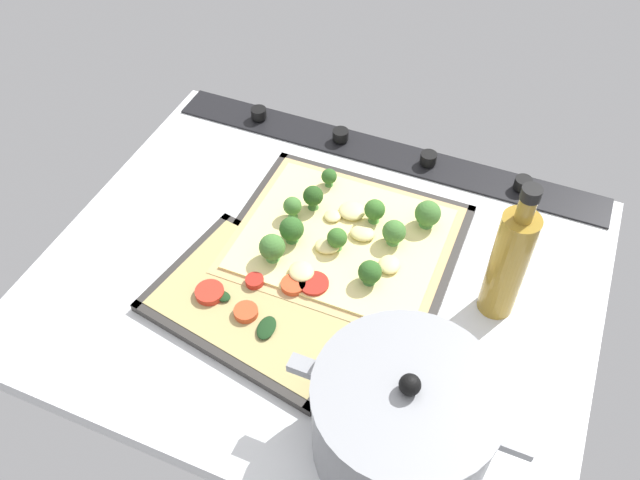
% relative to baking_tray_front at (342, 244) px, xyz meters
% --- Properties ---
extents(ground_plane, '(0.80, 0.65, 0.03)m').
position_rel_baking_tray_front_xyz_m(ground_plane, '(0.01, 0.06, -0.02)').
color(ground_plane, silver).
extents(stove_control_panel, '(0.76, 0.07, 0.03)m').
position_rel_baking_tray_front_xyz_m(stove_control_panel, '(0.01, -0.23, 0.00)').
color(stove_control_panel, black).
rests_on(stove_control_panel, ground_plane).
extents(baking_tray_front, '(0.34, 0.30, 0.01)m').
position_rel_baking_tray_front_xyz_m(baking_tray_front, '(0.00, 0.00, 0.00)').
color(baking_tray_front, '#33302D').
rests_on(baking_tray_front, ground_plane).
extents(broccoli_pizza, '(0.31, 0.27, 0.06)m').
position_rel_baking_tray_front_xyz_m(broccoli_pizza, '(-0.00, -0.00, 0.02)').
color(broccoli_pizza, tan).
rests_on(broccoli_pizza, baking_tray_front).
extents(baking_tray_back, '(0.33, 0.26, 0.01)m').
position_rel_baking_tray_front_xyz_m(baking_tray_back, '(0.06, 0.15, 0.00)').
color(baking_tray_back, '#33302D').
rests_on(baking_tray_back, ground_plane).
extents(veggie_pizza_back, '(0.30, 0.23, 0.02)m').
position_rel_baking_tray_front_xyz_m(veggie_pizza_back, '(0.06, 0.15, 0.01)').
color(veggie_pizza_back, tan).
rests_on(veggie_pizza_back, baking_tray_back).
extents(cooking_pot, '(0.28, 0.21, 0.15)m').
position_rel_baking_tray_front_xyz_m(cooking_pot, '(-0.18, 0.27, 0.06)').
color(cooking_pot, gray).
rests_on(cooking_pot, ground_plane).
extents(oil_bottle, '(0.05, 0.05, 0.23)m').
position_rel_baking_tray_front_xyz_m(oil_bottle, '(-0.24, 0.02, 0.09)').
color(oil_bottle, olive).
rests_on(oil_bottle, ground_plane).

